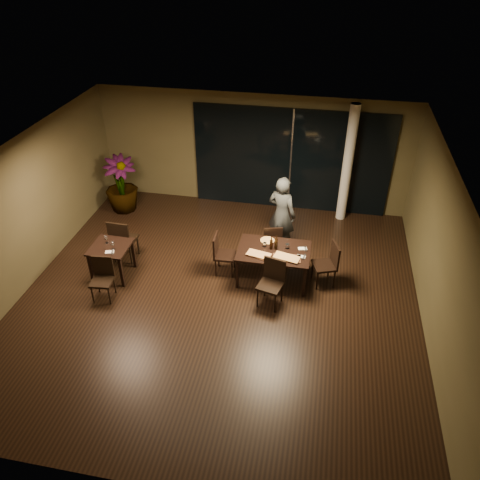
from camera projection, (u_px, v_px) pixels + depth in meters
The scene contains 33 objects.
ground at pixel (219, 297), 9.60m from camera, with size 8.00×8.00×0.00m, color black.
wall_back at pixel (253, 151), 12.05m from camera, with size 8.00×0.10×3.00m, color #4C4428.
wall_front at pixel (138, 424), 5.47m from camera, with size 8.00×0.10×3.00m, color #4C4428.
wall_left at pixel (21, 215), 9.39m from camera, with size 0.10×8.00×3.00m, color #4C4428.
wall_right at pixel (444, 260), 8.13m from camera, with size 0.10×8.00×3.00m, color #4C4428.
ceiling at pixel (215, 161), 7.90m from camera, with size 8.00×8.00×0.04m, color silver.
window_panel at pixel (291, 160), 11.91m from camera, with size 5.00×0.06×2.70m, color black.
column at pixel (348, 165), 11.35m from camera, with size 0.24×0.24×3.00m, color silver.
main_table at pixel (274, 253), 9.72m from camera, with size 1.50×1.00×0.75m.
side_table at pixel (111, 251), 9.87m from camera, with size 0.80×0.80×0.75m.
chair_main_far at pixel (272, 240), 10.43m from camera, with size 0.50×0.50×0.89m.
chair_main_near at pixel (272, 280), 9.19m from camera, with size 0.56×0.56×0.98m.
chair_main_left at pixel (221, 252), 10.01m from camera, with size 0.45×0.45×0.93m.
chair_main_right at pixel (329, 262), 9.68m from camera, with size 0.57×0.57×0.97m.
chair_side_far at pixel (122, 238), 10.31m from camera, with size 0.51×0.51×1.06m.
chair_side_near at pixel (103, 276), 9.36m from camera, with size 0.46×0.46×0.91m.
diner at pixel (282, 214), 10.54m from camera, with size 0.62×0.42×1.84m, color #2D3032.
potted_plant at pixel (121, 184), 12.12m from camera, with size 0.81×0.81×1.49m, color #1E4617.
pizza_board_left at pixel (259, 255), 9.51m from camera, with size 0.50×0.25×0.01m, color #472816.
pizza_board_right at pixel (287, 258), 9.43m from camera, with size 0.56×0.28×0.01m, color #442515.
oblong_pizza_left at pixel (259, 254), 9.51m from camera, with size 0.47×0.22×0.02m, color #6C0E09, non-canonical shape.
oblong_pizza_right at pixel (287, 257), 9.42m from camera, with size 0.50×0.23×0.02m, color maroon, non-canonical shape.
round_pizza at pixel (267, 241), 9.95m from camera, with size 0.29×0.29×0.01m, color #C64016.
bottle_a at pixel (271, 243), 9.64m from camera, with size 0.06×0.06×0.29m, color black, non-canonical shape.
bottle_b at pixel (276, 244), 9.63m from camera, with size 0.06×0.06×0.27m, color black, non-canonical shape.
bottle_c at pixel (276, 242), 9.68m from camera, with size 0.06×0.06×0.29m, color black, non-canonical shape.
tumbler_left at pixel (265, 245), 9.76m from camera, with size 0.08×0.08×0.09m, color white.
tumbler_right at pixel (287, 246), 9.71m from camera, with size 0.08×0.08×0.10m, color white.
napkin_near at pixel (301, 257), 9.47m from camera, with size 0.18×0.10×0.01m, color silver.
napkin_far at pixel (303, 249), 9.70m from camera, with size 0.18×0.10×0.01m, color white.
wine_glass_a at pixel (106, 240), 9.84m from camera, with size 0.08×0.08×0.17m, color white, non-canonical shape.
wine_glass_b at pixel (113, 246), 9.65m from camera, with size 0.08×0.08×0.19m, color white, non-canonical shape.
side_napkin at pixel (110, 252), 9.61m from camera, with size 0.18×0.11×0.01m, color white.
Camera 1 is at (1.79, -7.08, 6.35)m, focal length 35.00 mm.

